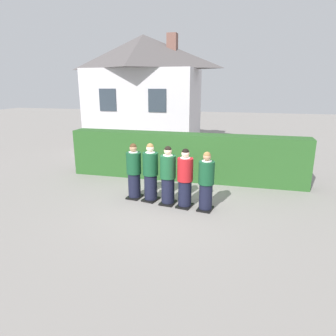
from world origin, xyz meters
TOP-DOWN VIEW (x-y plane):
  - ground_plane at (0.00, 0.00)m, footprint 60.00×60.00m
  - student_front_row_0 at (-1.08, 0.20)m, footprint 0.43×0.54m
  - student_front_row_1 at (-0.55, 0.13)m, footprint 0.49×0.56m
  - student_front_row_2 at (-0.00, -0.01)m, footprint 0.44×0.55m
  - student_in_red_blazer at (0.50, -0.10)m, footprint 0.47×0.54m
  - student_front_row_4 at (1.09, -0.18)m, footprint 0.44×0.54m
  - hedge at (0.00, 2.35)m, footprint 8.23×0.70m
  - school_building_main at (-3.49, 8.41)m, footprint 6.10×3.97m

SIDE VIEW (x-z plane):
  - ground_plane at x=0.00m, z-range 0.00..0.00m
  - student_front_row_4 at x=1.09m, z-range -0.04..1.57m
  - student_in_red_blazer at x=0.50m, z-range -0.04..1.61m
  - student_front_row_0 at x=-1.08m, z-range -0.04..1.61m
  - student_front_row_2 at x=0.00m, z-range -0.04..1.63m
  - student_front_row_1 at x=-0.55m, z-range -0.04..1.65m
  - hedge at x=0.00m, z-range 0.00..1.64m
  - school_building_main at x=-3.49m, z-range 0.08..5.87m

